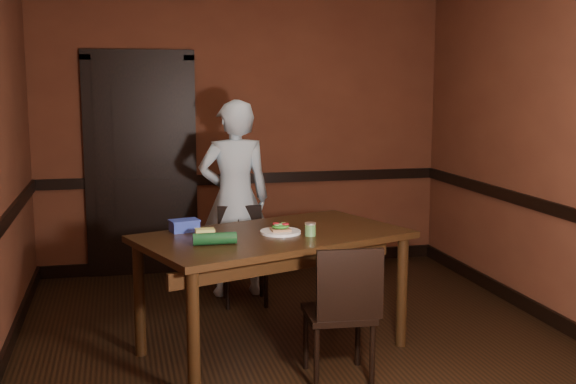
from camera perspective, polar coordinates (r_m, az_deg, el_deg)
name	(u,v)px	position (r m, az deg, el deg)	size (l,w,h in m)	color
floor	(299,345)	(5.25, 0.90, -11.98)	(4.00, 4.50, 0.01)	black
wall_back	(244,133)	(7.13, -3.53, 4.67)	(4.00, 0.02, 2.70)	#542919
wall_front	(444,216)	(2.83, 12.21, -1.87)	(4.00, 0.02, 2.70)	#542919
wall_right	(559,150)	(5.76, 20.64, 3.13)	(0.02, 4.50, 2.70)	#542919
dado_back	(244,179)	(7.16, -3.47, 1.07)	(4.00, 0.03, 0.10)	black
dado_right	(554,209)	(5.81, 20.28, -1.29)	(0.03, 4.50, 0.10)	black
baseboard_back	(245,261)	(7.32, -3.41, -5.46)	(4.00, 0.03, 0.12)	black
baseboard_left	(3,362)	(5.15, -21.61, -12.35)	(0.03, 4.50, 0.12)	black
baseboard_right	(548,316)	(6.00, 19.85, -9.20)	(0.03, 4.50, 0.12)	black
door	(141,162)	(7.02, -11.54, 2.33)	(1.05, 0.07, 2.20)	black
dining_table	(273,292)	(5.02, -1.20, -7.94)	(1.77, 1.00, 0.83)	black
chair_far	(245,256)	(6.09, -3.43, -5.08)	(0.38, 0.38, 0.81)	black
chair_near	(338,311)	(4.58, 4.00, -9.35)	(0.41, 0.41, 0.87)	black
person	(235,199)	(6.25, -4.24, -0.52)	(0.62, 0.41, 1.70)	silver
sandwich_plate	(280,230)	(4.92, -0.60, -3.06)	(0.28, 0.28, 0.07)	white
sauce_jar	(310,229)	(4.84, 1.77, -2.95)	(0.08, 0.08, 0.09)	#4A7D3F
cheese_saucer	(205,233)	(4.85, -6.58, -3.27)	(0.17, 0.17, 0.05)	white
food_tub	(184,225)	(5.03, -8.19, -2.64)	(0.22, 0.17, 0.08)	#3146B9
wrapped_veg	(215,239)	(4.61, -5.82, -3.69)	(0.08, 0.08, 0.28)	#103819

